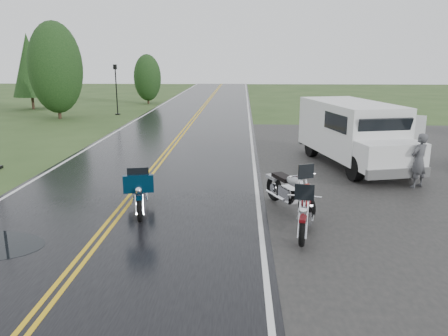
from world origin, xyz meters
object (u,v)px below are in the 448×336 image
(motorcycle_teal, at_px, (139,198))
(lamp_post_far_left, at_px, (116,90))
(motorcycle_silver, at_px, (307,196))
(van_white, at_px, (357,146))
(person_at_van, at_px, (419,162))
(motorcycle_red, at_px, (303,220))

(motorcycle_teal, height_order, lamp_post_far_left, lamp_post_far_left)
(motorcycle_silver, distance_m, van_white, 4.49)
(motorcycle_silver, xyz_separation_m, person_at_van, (3.99, 3.21, 0.17))
(motorcycle_teal, xyz_separation_m, van_white, (6.41, 4.18, 0.55))
(motorcycle_teal, distance_m, van_white, 7.67)
(motorcycle_silver, bearing_deg, motorcycle_teal, 159.79)
(motorcycle_teal, relative_size, person_at_van, 1.34)
(motorcycle_red, relative_size, motorcycle_teal, 0.99)
(motorcycle_red, distance_m, motorcycle_silver, 1.65)
(van_white, xyz_separation_m, lamp_post_far_left, (-13.04, 17.35, 0.58))
(motorcycle_red, height_order, lamp_post_far_left, lamp_post_far_left)
(motorcycle_red, height_order, motorcycle_silver, motorcycle_silver)
(motorcycle_silver, xyz_separation_m, van_white, (2.17, 3.89, 0.54))
(motorcycle_red, xyz_separation_m, person_at_van, (4.32, 4.82, 0.20))
(van_white, height_order, person_at_van, van_white)
(motorcycle_red, relative_size, person_at_van, 1.32)
(motorcycle_teal, bearing_deg, motorcycle_red, -30.81)
(motorcycle_teal, distance_m, motorcycle_silver, 4.25)
(motorcycle_red, bearing_deg, lamp_post_far_left, 126.32)
(person_at_van, bearing_deg, motorcycle_silver, 5.73)
(motorcycle_teal, height_order, person_at_van, person_at_van)
(van_white, bearing_deg, motorcycle_teal, -160.12)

